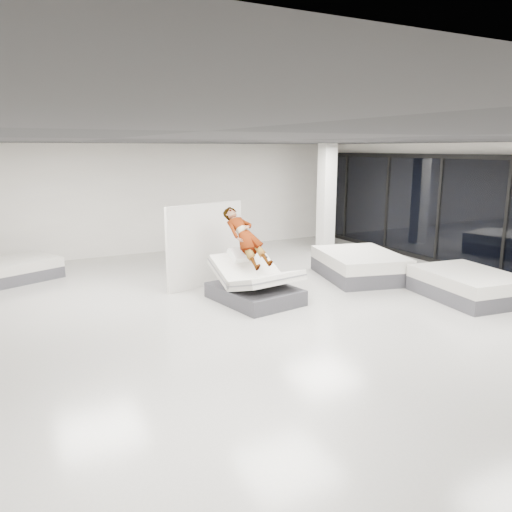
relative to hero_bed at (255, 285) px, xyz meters
name	(u,v)px	position (x,y,z in m)	size (l,w,h in m)	color
room	(290,232)	(0.08, -1.19, 1.26)	(14.00, 14.04, 3.20)	#ABA8A1
hero_bed	(255,285)	(0.00, 0.00, 0.00)	(1.59, 1.95, 1.04)	#3C3B40
person	(246,246)	(-0.05, 0.30, 0.77)	(0.58, 0.38, 1.59)	slate
remote	(265,256)	(0.22, -0.01, 0.59)	(0.05, 0.14, 0.03)	black
divider_panel	(205,245)	(-0.42, 1.59, 0.60)	(2.06, 0.09, 1.87)	silver
flat_bed_right_far	(360,265)	(3.12, 0.52, -0.03)	(2.18, 2.59, 0.62)	#3C3B40
flat_bed_right_near	(468,285)	(4.02, -1.87, -0.06)	(1.79, 2.23, 0.56)	#3C3B40
flat_bed_left_far	(15,270)	(-4.26, 4.16, -0.09)	(2.19, 1.94, 0.50)	#3C3B40
column	(326,199)	(4.08, 3.31, 1.26)	(0.40, 0.40, 3.20)	silver
storefront_glazing	(507,219)	(5.98, -1.19, 1.11)	(0.12, 13.40, 2.92)	black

